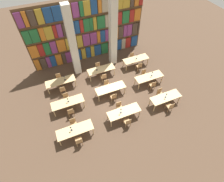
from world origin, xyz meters
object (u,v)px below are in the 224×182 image
at_px(chair_4, 170,106).
at_px(chair_12, 63,89).
at_px(desk_lamp_6, 97,68).
at_px(pillar_center, 113,34).
at_px(chair_5, 160,93).
at_px(reading_table_3, 68,103).
at_px(desk_lamp_7, 137,56).
at_px(desk_lamp_0, 71,128).
at_px(reading_table_6, 61,82).
at_px(chair_17, 132,57).
at_px(chair_9, 107,85).
at_px(chair_14, 104,77).
at_px(reading_table_1, 124,112).
at_px(chair_16, 139,66).
at_px(desk_lamp_4, 152,73).
at_px(desk_lamp_1, 121,110).
at_px(chair_13, 59,78).
at_px(desk_lamp_2, 166,95).
at_px(chair_8, 113,97).
at_px(reading_table_0, 75,130).
at_px(chair_11, 144,74).
at_px(reading_table_7, 101,70).
at_px(chair_6, 71,112).
at_px(pillar_left, 72,43).
at_px(chair_15, 98,67).
at_px(chair_0, 79,141).
at_px(chair_2, 128,122).
at_px(reading_table_5, 149,77).
at_px(chair_10, 153,85).
at_px(chair_7, 66,98).
at_px(reading_table_4, 110,88).
at_px(chair_1, 73,123).
at_px(chair_3, 119,107).
at_px(reading_table_8, 136,59).

bearing_deg(chair_4, chair_12, 146.01).
bearing_deg(desk_lamp_6, pillar_center, 32.45).
bearing_deg(chair_5, reading_table_3, -13.70).
distance_m(chair_12, desk_lamp_7, 7.05).
relative_size(desk_lamp_0, reading_table_6, 0.18).
bearing_deg(chair_17, chair_9, 33.88).
height_order(chair_14, chair_17, same).
distance_m(reading_table_1, chair_16, 5.31).
height_order(pillar_center, desk_lamp_4, pillar_center).
height_order(desk_lamp_1, chair_13, desk_lamp_1).
bearing_deg(chair_5, desk_lamp_2, 87.54).
bearing_deg(chair_8, reading_table_0, -153.05).
bearing_deg(reading_table_1, chair_16, 49.70).
distance_m(chair_11, chair_14, 3.48).
relative_size(chair_5, reading_table_7, 0.37).
bearing_deg(desk_lamp_4, chair_12, 167.11).
bearing_deg(chair_6, desk_lamp_7, 24.21).
bearing_deg(desk_lamp_1, desk_lamp_7, 51.80).
bearing_deg(pillar_left, desk_lamp_6, -42.32).
bearing_deg(reading_table_6, desk_lamp_4, -18.13).
height_order(desk_lamp_4, chair_15, desk_lamp_4).
bearing_deg(chair_0, chair_2, 0.91).
relative_size(chair_0, desk_lamp_7, 1.87).
bearing_deg(chair_6, chair_12, 92.18).
relative_size(reading_table_5, chair_10, 2.71).
relative_size(desk_lamp_6, chair_16, 0.46).
relative_size(chair_11, chair_15, 1.00).
distance_m(reading_table_0, desk_lamp_6, 5.72).
relative_size(chair_15, chair_17, 1.00).
height_order(desk_lamp_2, chair_7, desk_lamp_2).
height_order(reading_table_3, chair_14, chair_14).
distance_m(desk_lamp_4, chair_15, 4.76).
bearing_deg(chair_14, pillar_left, 131.18).
bearing_deg(reading_table_0, chair_15, 57.03).
distance_m(desk_lamp_0, reading_table_4, 4.40).
height_order(chair_1, chair_14, same).
bearing_deg(chair_14, desk_lamp_0, -132.94).
bearing_deg(desk_lamp_4, chair_4, -94.03).
bearing_deg(chair_15, chair_6, 47.51).
xyz_separation_m(chair_3, desk_lamp_6, (-0.29, 4.00, 0.57)).
height_order(chair_9, desk_lamp_6, desk_lamp_6).
bearing_deg(chair_9, chair_7, 1.16).
xyz_separation_m(reading_table_3, chair_13, (-0.08, 2.99, -0.22)).
height_order(reading_table_7, chair_16, chair_16).
xyz_separation_m(reading_table_1, chair_12, (-3.50, 3.92, -0.22)).
relative_size(reading_table_7, reading_table_8, 1.00).
distance_m(reading_table_3, chair_13, 3.00).
relative_size(desk_lamp_0, chair_9, 0.48).
bearing_deg(chair_0, reading_table_1, 12.06).
bearing_deg(chair_9, chair_2, 90.53).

